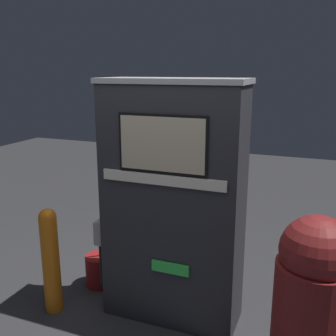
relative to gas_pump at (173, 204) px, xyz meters
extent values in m
plane|color=#2D2D30|center=(0.00, -0.22, -0.99)|extent=(14.00, 14.00, 0.00)
cube|color=#28282D|center=(0.00, 0.00, -0.49)|extent=(1.10, 0.44, 1.00)
cube|color=#28282D|center=(0.00, 0.00, 0.48)|extent=(1.10, 0.44, 0.93)
cube|color=#99999E|center=(0.00, 0.00, 0.96)|extent=(1.13, 0.47, 0.04)
cube|color=black|center=(0.00, -0.22, 0.52)|extent=(0.68, 0.01, 0.43)
cube|color=beige|center=(0.00, -0.23, 0.52)|extent=(0.65, 0.01, 0.39)
cube|color=silver|center=(0.00, -0.23, 0.26)|extent=(0.97, 0.02, 0.08)
cube|color=#33D84C|center=(0.07, -0.23, -0.44)|extent=(0.30, 0.02, 0.09)
cube|color=#99999E|center=(-0.59, -0.09, -0.29)|extent=(0.09, 0.20, 0.20)
cylinder|color=black|center=(-0.59, -0.15, -0.58)|extent=(0.03, 0.03, 0.38)
cylinder|color=orange|center=(-0.97, -0.33, -0.56)|extent=(0.15, 0.15, 0.86)
sphere|color=orange|center=(-0.97, -0.33, -0.13)|extent=(0.15, 0.15, 0.15)
cylinder|color=maroon|center=(1.10, -0.30, -0.58)|extent=(0.51, 0.51, 0.82)
sphere|color=maroon|center=(1.10, -0.30, -0.08)|extent=(0.48, 0.48, 0.48)
cylinder|color=maroon|center=(-0.82, 0.18, -0.84)|extent=(0.27, 0.27, 0.30)
cylinder|color=black|center=(-0.78, 0.18, -0.51)|extent=(0.02, 0.10, 0.39)
camera|label=1|loc=(1.05, -2.77, 1.04)|focal=42.00mm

